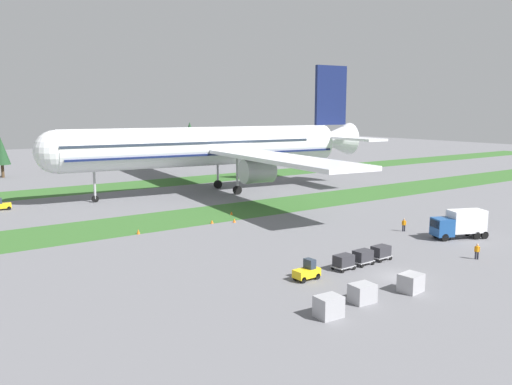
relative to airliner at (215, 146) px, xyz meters
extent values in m
plane|color=slate|center=(-12.28, -55.36, -9.12)|extent=(400.00, 400.00, 0.00)
cube|color=#336028|center=(-12.28, -18.21, -9.12)|extent=(320.00, 12.40, 0.01)
cube|color=#336028|center=(-12.28, 18.60, -9.12)|extent=(320.00, 12.40, 0.01)
cylinder|color=white|center=(-1.77, 0.19, -0.03)|extent=(55.20, 13.33, 7.42)
sphere|color=white|center=(-28.96, 3.17, -0.03)|extent=(7.28, 7.28, 7.28)
cone|color=white|center=(28.08, -3.07, 0.53)|extent=(10.05, 8.03, 7.05)
cube|color=#141E4C|center=(-1.77, 0.19, -1.33)|extent=(53.89, 13.34, 0.36)
cube|color=#283342|center=(-5.08, 0.56, 0.90)|extent=(48.57, 12.68, 0.44)
cube|color=white|center=(-0.85, -22.10, -0.77)|extent=(12.62, 37.42, 0.67)
cylinder|color=#A3A3A8|center=(-1.55, -16.49, -3.21)|extent=(5.75, 4.64, 4.08)
cube|color=white|center=(3.95, 21.76, -0.77)|extent=(12.62, 37.42, 0.67)
cylinder|color=#A3A3A8|center=(2.06, 16.43, -3.21)|extent=(5.75, 4.64, 4.08)
cube|color=white|center=(26.45, -11.85, 1.09)|extent=(6.28, 13.79, 0.47)
cube|color=white|center=(28.38, 5.85, 1.09)|extent=(6.28, 13.79, 0.47)
cube|color=#141E4C|center=(27.42, -3.00, 9.99)|extent=(7.85, 1.65, 12.62)
cylinder|color=#A3A3A8|center=(-22.99, 2.52, -4.83)|extent=(0.44, 0.44, 7.38)
cylinder|color=black|center=(-22.99, 2.52, -8.52)|extent=(1.24, 0.55, 1.20)
cylinder|color=#A3A3A8|center=(2.06, -4.71, -4.71)|extent=(0.44, 0.44, 7.13)
cylinder|color=black|center=(2.06, -4.71, -8.27)|extent=(1.75, 0.78, 1.70)
cylinder|color=#A3A3A8|center=(3.03, 4.15, -4.71)|extent=(0.44, 0.44, 7.13)
cylinder|color=black|center=(3.03, 4.15, -8.27)|extent=(1.75, 0.78, 1.70)
cube|color=yellow|center=(-20.13, -50.90, -8.44)|extent=(2.65, 1.41, 0.77)
cube|color=#283342|center=(-19.74, -50.88, -7.60)|extent=(0.75, 1.12, 0.90)
cylinder|color=black|center=(-21.01, -51.49, -8.82)|extent=(0.61, 0.22, 0.60)
cylinder|color=black|center=(-21.06, -50.39, -8.82)|extent=(0.61, 0.22, 0.60)
cylinder|color=black|center=(-19.19, -51.41, -8.82)|extent=(0.61, 0.22, 0.60)
cylinder|color=black|center=(-19.24, -50.31, -8.82)|extent=(0.61, 0.22, 0.60)
cube|color=#A3A3A8|center=(-15.03, -50.68, -8.72)|extent=(2.26, 1.59, 0.10)
cube|color=#2D2D33|center=(-15.03, -50.68, -8.12)|extent=(1.99, 1.40, 1.10)
cylinder|color=black|center=(-15.84, -51.41, -8.92)|extent=(0.40, 0.14, 0.40)
cylinder|color=black|center=(-15.90, -50.03, -8.92)|extent=(0.40, 0.14, 0.40)
cylinder|color=black|center=(-14.17, -51.34, -8.92)|extent=(0.40, 0.14, 0.40)
cylinder|color=black|center=(-14.22, -49.96, -8.92)|extent=(0.40, 0.14, 0.40)
cube|color=#A3A3A8|center=(-12.13, -50.56, -8.72)|extent=(2.26, 1.59, 0.10)
cube|color=#2D2D33|center=(-12.13, -50.56, -8.12)|extent=(1.99, 1.40, 1.10)
cylinder|color=black|center=(-12.94, -51.29, -8.92)|extent=(0.40, 0.14, 0.40)
cylinder|color=black|center=(-13.00, -49.91, -8.92)|extent=(0.40, 0.14, 0.40)
cylinder|color=black|center=(-11.27, -51.22, -8.92)|extent=(0.40, 0.14, 0.40)
cylinder|color=black|center=(-11.33, -49.84, -8.92)|extent=(0.40, 0.14, 0.40)
cube|color=#A3A3A8|center=(-9.24, -50.44, -8.72)|extent=(2.26, 1.59, 0.10)
cube|color=#2D2D33|center=(-9.24, -50.44, -8.12)|extent=(1.99, 1.40, 1.10)
cylinder|color=black|center=(-10.04, -51.17, -8.92)|extent=(0.40, 0.14, 0.40)
cylinder|color=black|center=(-10.10, -49.79, -8.92)|extent=(0.40, 0.14, 0.40)
cylinder|color=black|center=(-8.37, -51.10, -8.92)|extent=(0.40, 0.14, 0.40)
cylinder|color=black|center=(-8.43, -49.72, -8.92)|extent=(0.40, 0.14, 0.40)
cube|color=#1E4C8E|center=(4.00, -48.67, -7.54)|extent=(2.91, 2.96, 2.20)
cube|color=#283342|center=(3.02, -48.27, -7.10)|extent=(0.86, 1.94, 0.97)
cube|color=silver|center=(7.10, -49.95, -6.94)|extent=(5.04, 3.84, 2.80)
cylinder|color=black|center=(3.41, -49.51, -8.64)|extent=(1.00, 0.64, 0.96)
cylinder|color=black|center=(4.17, -47.66, -8.64)|extent=(1.00, 0.64, 0.96)
cylinder|color=black|center=(7.55, -51.21, -8.64)|extent=(1.00, 0.64, 0.96)
cylinder|color=black|center=(8.31, -49.36, -8.64)|extent=(1.00, 0.64, 0.96)
cylinder|color=black|center=(8.59, -51.64, -8.64)|extent=(1.00, 0.64, 0.96)
cylinder|color=black|center=(9.35, -49.79, -8.64)|extent=(1.00, 0.64, 0.96)
cube|color=yellow|center=(-37.58, 4.11, -8.44)|extent=(2.73, 1.58, 0.77)
cylinder|color=black|center=(-36.62, 4.56, -8.82)|extent=(0.62, 0.26, 0.60)
cylinder|color=black|center=(-36.74, 3.47, -8.82)|extent=(0.62, 0.26, 0.60)
cylinder|color=black|center=(3.47, -43.04, -8.70)|extent=(0.18, 0.18, 0.85)
cylinder|color=black|center=(3.64, -43.18, -8.70)|extent=(0.18, 0.18, 0.85)
cylinder|color=orange|center=(3.56, -43.11, -7.96)|extent=(0.36, 0.36, 0.62)
sphere|color=tan|center=(3.56, -43.11, -7.50)|extent=(0.24, 0.24, 0.24)
cylinder|color=orange|center=(3.38, -42.96, -7.99)|extent=(0.10, 0.10, 0.58)
cylinder|color=orange|center=(3.73, -43.26, -7.99)|extent=(0.10, 0.10, 0.58)
cylinder|color=black|center=(-0.46, -56.36, -8.70)|extent=(0.18, 0.18, 0.85)
cylinder|color=black|center=(-0.60, -56.19, -8.70)|extent=(0.18, 0.18, 0.85)
cylinder|color=orange|center=(-0.53, -56.28, -7.96)|extent=(0.36, 0.36, 0.62)
sphere|color=tan|center=(-0.53, -56.28, -7.50)|extent=(0.24, 0.24, 0.24)
cylinder|color=orange|center=(-0.39, -56.46, -7.99)|extent=(0.10, 0.10, 0.58)
cylinder|color=orange|center=(-0.67, -56.10, -7.99)|extent=(0.10, 0.10, 0.58)
cube|color=#A3A3A8|center=(-24.61, -58.76, -8.28)|extent=(2.09, 1.71, 1.69)
cube|color=#A3A3A8|center=(-20.11, -58.06, -8.33)|extent=(2.11, 1.74, 1.58)
cube|color=#A3A3A8|center=(-14.66, -58.77, -8.30)|extent=(2.18, 1.83, 1.64)
cube|color=#A3A3A8|center=(-14.67, -58.72, -8.31)|extent=(2.14, 1.78, 1.63)
cone|color=orange|center=(-26.05, -24.18, -8.81)|extent=(0.44, 0.44, 0.63)
cone|color=orange|center=(-9.31, -20.51, -8.88)|extent=(0.44, 0.44, 0.50)
cone|color=orange|center=(-11.94, -25.41, -8.84)|extent=(0.44, 0.44, 0.57)
cone|color=orange|center=(-14.95, -24.22, -8.86)|extent=(0.44, 0.44, 0.53)
cylinder|color=#4C3823|center=(-30.19, 48.61, -7.55)|extent=(0.70, 0.70, 3.14)
cone|color=#1E4223|center=(-30.19, 48.61, -2.69)|extent=(3.91, 3.91, 6.58)
cylinder|color=#4C3823|center=(-13.90, 53.35, -7.40)|extent=(0.70, 0.70, 3.44)
cone|color=#1E4223|center=(-13.90, 53.35, -1.85)|extent=(5.35, 5.35, 7.67)
cylinder|color=#4C3823|center=(5.24, 47.98, -7.31)|extent=(0.70, 0.70, 3.64)
cone|color=#1E4223|center=(5.24, 47.98, -2.91)|extent=(4.73, 4.73, 5.15)
cylinder|color=#4C3823|center=(22.40, 52.74, -7.19)|extent=(0.70, 0.70, 3.87)
cone|color=#1E4223|center=(22.40, 52.74, -0.96)|extent=(5.68, 5.68, 8.58)
cylinder|color=#4C3823|center=(41.70, 48.16, -7.79)|extent=(0.70, 0.70, 2.67)
cone|color=#1E4223|center=(41.70, 48.16, -3.46)|extent=(5.57, 5.57, 5.99)
cylinder|color=#4C3823|center=(58.10, 48.30, -7.59)|extent=(0.70, 0.70, 3.07)
cone|color=#1E4223|center=(58.10, 48.30, -3.07)|extent=(3.84, 3.84, 5.96)
cylinder|color=#4C3823|center=(77.29, 53.67, -7.62)|extent=(0.70, 0.70, 3.01)
cone|color=#1E4223|center=(77.29, 53.67, -3.32)|extent=(4.56, 4.56, 5.58)
camera|label=1|loc=(-51.42, -87.07, 6.90)|focal=36.43mm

